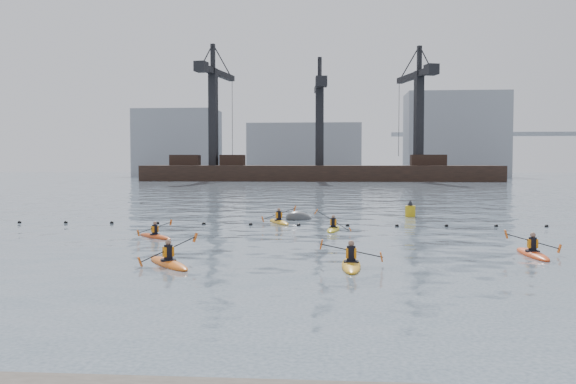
{
  "coord_description": "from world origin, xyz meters",
  "views": [
    {
      "loc": [
        3.23,
        -15.01,
        3.98
      ],
      "look_at": [
        1.44,
        8.11,
        2.8
      ],
      "focal_mm": 38.0,
      "sensor_mm": 36.0,
      "label": 1
    }
  ],
  "objects_px": {
    "kayaker_3": "(333,229)",
    "nav_buoy": "(410,211)",
    "kayaker_4": "(532,253)",
    "kayaker_5": "(279,221)",
    "kayaker_0": "(168,262)",
    "kayaker_1": "(351,264)",
    "mooring_buoy": "(299,219)",
    "kayaker_2": "(155,236)"
  },
  "relations": [
    {
      "from": "kayaker_4",
      "to": "mooring_buoy",
      "type": "distance_m",
      "value": 18.6
    },
    {
      "from": "kayaker_0",
      "to": "kayaker_4",
      "type": "height_order",
      "value": "kayaker_0"
    },
    {
      "from": "kayaker_0",
      "to": "kayaker_1",
      "type": "relative_size",
      "value": 0.91
    },
    {
      "from": "kayaker_1",
      "to": "mooring_buoy",
      "type": "xyz_separation_m",
      "value": [
        -3.06,
        18.48,
        -0.11
      ]
    },
    {
      "from": "kayaker_0",
      "to": "kayaker_4",
      "type": "bearing_deg",
      "value": -23.11
    },
    {
      "from": "kayaker_0",
      "to": "kayaker_3",
      "type": "height_order",
      "value": "kayaker_3"
    },
    {
      "from": "nav_buoy",
      "to": "kayaker_0",
      "type": "bearing_deg",
      "value": -118.76
    },
    {
      "from": "kayaker_3",
      "to": "kayaker_5",
      "type": "relative_size",
      "value": 0.94
    },
    {
      "from": "nav_buoy",
      "to": "kayaker_4",
      "type": "bearing_deg",
      "value": -80.76
    },
    {
      "from": "kayaker_2",
      "to": "mooring_buoy",
      "type": "distance_m",
      "value": 12.52
    },
    {
      "from": "kayaker_4",
      "to": "nav_buoy",
      "type": "distance_m",
      "value": 18.19
    },
    {
      "from": "kayaker_4",
      "to": "kayaker_5",
      "type": "bearing_deg",
      "value": -48.58
    },
    {
      "from": "kayaker_0",
      "to": "kayaker_1",
      "type": "bearing_deg",
      "value": -35.02
    },
    {
      "from": "kayaker_0",
      "to": "mooring_buoy",
      "type": "height_order",
      "value": "kayaker_0"
    },
    {
      "from": "kayaker_0",
      "to": "kayaker_2",
      "type": "height_order",
      "value": "kayaker_0"
    },
    {
      "from": "kayaker_5",
      "to": "mooring_buoy",
      "type": "relative_size",
      "value": 1.58
    },
    {
      "from": "kayaker_2",
      "to": "mooring_buoy",
      "type": "bearing_deg",
      "value": 10.13
    },
    {
      "from": "kayaker_5",
      "to": "nav_buoy",
      "type": "height_order",
      "value": "nav_buoy"
    },
    {
      "from": "kayaker_0",
      "to": "kayaker_4",
      "type": "distance_m",
      "value": 15.08
    },
    {
      "from": "kayaker_3",
      "to": "mooring_buoy",
      "type": "bearing_deg",
      "value": 116.7
    },
    {
      "from": "kayaker_0",
      "to": "nav_buoy",
      "type": "bearing_deg",
      "value": 24.81
    },
    {
      "from": "kayaker_3",
      "to": "kayaker_4",
      "type": "xyz_separation_m",
      "value": [
        8.41,
        -8.8,
        0.01
      ]
    },
    {
      "from": "kayaker_1",
      "to": "kayaker_5",
      "type": "bearing_deg",
      "value": 105.34
    },
    {
      "from": "kayaker_3",
      "to": "mooring_buoy",
      "type": "relative_size",
      "value": 1.49
    },
    {
      "from": "kayaker_2",
      "to": "mooring_buoy",
      "type": "relative_size",
      "value": 1.2
    },
    {
      "from": "kayaker_2",
      "to": "kayaker_5",
      "type": "xyz_separation_m",
      "value": [
        5.76,
        8.0,
        0.01
      ]
    },
    {
      "from": "kayaker_4",
      "to": "nav_buoy",
      "type": "relative_size",
      "value": 2.63
    },
    {
      "from": "kayaker_2",
      "to": "kayaker_3",
      "type": "relative_size",
      "value": 0.81
    },
    {
      "from": "kayaker_1",
      "to": "kayaker_2",
      "type": "distance_m",
      "value": 12.82
    },
    {
      "from": "kayaker_5",
      "to": "nav_buoy",
      "type": "distance_m",
      "value": 10.4
    },
    {
      "from": "kayaker_5",
      "to": "kayaker_1",
      "type": "bearing_deg",
      "value": -98.02
    },
    {
      "from": "kayaker_3",
      "to": "nav_buoy",
      "type": "relative_size",
      "value": 2.41
    },
    {
      "from": "kayaker_3",
      "to": "kayaker_5",
      "type": "distance_m",
      "value": 5.28
    },
    {
      "from": "kayaker_1",
      "to": "kayaker_2",
      "type": "bearing_deg",
      "value": 141.69
    },
    {
      "from": "kayaker_3",
      "to": "mooring_buoy",
      "type": "height_order",
      "value": "kayaker_3"
    },
    {
      "from": "kayaker_0",
      "to": "nav_buoy",
      "type": "distance_m",
      "value": 24.44
    },
    {
      "from": "kayaker_2",
      "to": "kayaker_3",
      "type": "height_order",
      "value": "kayaker_3"
    },
    {
      "from": "mooring_buoy",
      "to": "nav_buoy",
      "type": "bearing_deg",
      "value": 19.49
    },
    {
      "from": "kayaker_3",
      "to": "kayaker_0",
      "type": "bearing_deg",
      "value": -110.57
    },
    {
      "from": "kayaker_1",
      "to": "nav_buoy",
      "type": "distance_m",
      "value": 21.78
    },
    {
      "from": "kayaker_0",
      "to": "nav_buoy",
      "type": "xyz_separation_m",
      "value": [
        11.76,
        21.42,
        0.3
      ]
    },
    {
      "from": "kayaker_0",
      "to": "kayaker_3",
      "type": "xyz_separation_m",
      "value": [
        6.27,
        12.27,
        -0.01
      ]
    }
  ]
}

